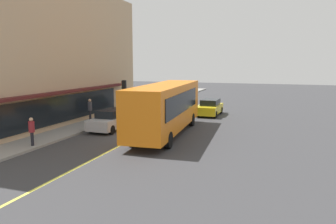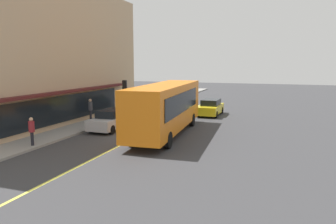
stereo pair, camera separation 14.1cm
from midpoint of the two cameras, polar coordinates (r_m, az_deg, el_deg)
ground at (r=22.08m, az=-5.36°, el=-4.40°), size 120.00×120.00×0.00m
sidewalk at (r=24.75m, az=-16.69°, el=-3.12°), size 80.00×2.41×0.15m
lane_centre_stripe at (r=22.08m, az=-5.36°, el=-4.39°), size 36.00×0.16×0.01m
storefront_building at (r=29.25m, az=-23.95°, el=9.19°), size 23.32×9.32×11.24m
bus at (r=22.44m, az=-0.14°, el=1.00°), size 11.27×3.24×3.50m
traffic_light at (r=30.55m, az=-7.43°, el=4.02°), size 0.30×0.52×3.20m
car_silver at (r=24.67m, az=-9.77°, el=-1.34°), size 4.32×1.90×1.52m
car_navy at (r=32.47m, az=-2.48°, el=1.18°), size 4.33×1.91×1.52m
car_yellow at (r=31.18m, az=7.63°, el=0.80°), size 4.30×1.86×1.52m
pedestrian_waiting at (r=27.68m, az=-13.32°, el=0.76°), size 0.34×0.34×1.86m
pedestrian_mid_block at (r=20.59m, az=-22.65°, el=-2.72°), size 0.34×0.34×1.67m
pedestrian_by_curb at (r=32.57m, az=-5.80°, el=1.82°), size 0.34×0.34×1.61m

